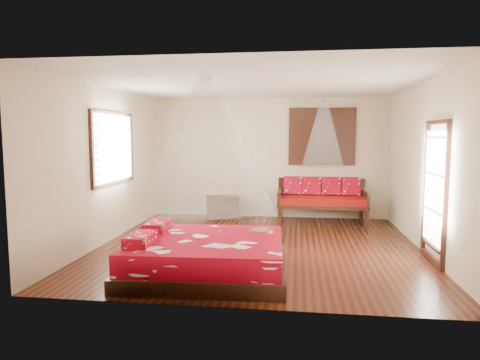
% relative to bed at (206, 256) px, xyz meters
% --- Properties ---
extents(room, '(5.54, 5.54, 2.84)m').
position_rel_bed_xyz_m(room, '(0.60, 1.60, 1.15)').
color(room, black).
rests_on(room, ground).
extents(bed, '(2.26, 2.06, 0.65)m').
position_rel_bed_xyz_m(bed, '(0.00, 0.00, 0.00)').
color(bed, black).
rests_on(bed, floor).
extents(daybed, '(1.97, 0.88, 0.98)m').
position_rel_bed_xyz_m(daybed, '(1.82, 3.99, 0.27)').
color(daybed, black).
rests_on(daybed, floor).
extents(storage_chest, '(0.86, 0.73, 0.51)m').
position_rel_bed_xyz_m(storage_chest, '(-0.47, 4.05, 0.01)').
color(storage_chest, black).
rests_on(storage_chest, floor).
extents(shutter_panel, '(1.52, 0.06, 1.32)m').
position_rel_bed_xyz_m(shutter_panel, '(1.82, 4.32, 1.65)').
color(shutter_panel, black).
rests_on(shutter_panel, wall_back).
extents(window_left, '(0.10, 1.74, 1.34)m').
position_rel_bed_xyz_m(window_left, '(-2.11, 1.80, 1.45)').
color(window_left, black).
rests_on(window_left, wall_left).
extents(glazed_door, '(0.08, 1.02, 2.16)m').
position_rel_bed_xyz_m(glazed_door, '(3.32, 1.00, 0.82)').
color(glazed_door, black).
rests_on(glazed_door, floor).
extents(wine_tray, '(0.29, 0.29, 0.23)m').
position_rel_bed_xyz_m(wine_tray, '(0.72, 0.54, 0.31)').
color(wine_tray, brown).
rests_on(wine_tray, bed).
extents(mosquito_net_main, '(1.85, 1.85, 1.80)m').
position_rel_bed_xyz_m(mosquito_net_main, '(0.02, 0.00, 1.60)').
color(mosquito_net_main, white).
rests_on(mosquito_net_main, ceiling).
extents(mosquito_net_daybed, '(0.93, 0.93, 1.50)m').
position_rel_bed_xyz_m(mosquito_net_daybed, '(1.82, 3.85, 1.75)').
color(mosquito_net_daybed, white).
rests_on(mosquito_net_daybed, ceiling).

